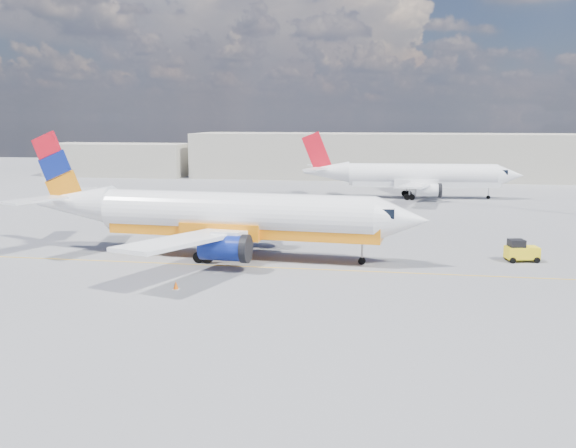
% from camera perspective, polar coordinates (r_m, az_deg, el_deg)
% --- Properties ---
extents(ground, '(240.00, 240.00, 0.00)m').
position_cam_1_polar(ground, '(43.60, 0.40, -4.89)').
color(ground, slate).
rests_on(ground, ground).
extents(taxi_line, '(70.00, 0.15, 0.01)m').
position_cam_1_polar(taxi_line, '(46.48, 1.00, -3.98)').
color(taxi_line, yellow).
rests_on(taxi_line, ground).
extents(terminal_main, '(70.00, 14.00, 8.00)m').
position_cam_1_polar(terminal_main, '(116.90, 8.88, 5.99)').
color(terminal_main, '#B1AB99').
rests_on(terminal_main, ground).
extents(terminal_annex, '(26.00, 10.00, 6.00)m').
position_cam_1_polar(terminal_annex, '(125.20, -14.81, 5.56)').
color(terminal_annex, '#B1AB99').
rests_on(terminal_annex, ground).
extents(main_jet, '(32.38, 25.56, 9.81)m').
position_cam_1_polar(main_jet, '(49.88, -5.66, 0.72)').
color(main_jet, white).
rests_on(main_jet, ground).
extents(second_jet, '(29.65, 23.39, 8.99)m').
position_cam_1_polar(second_jet, '(88.36, 11.21, 4.19)').
color(second_jet, white).
rests_on(second_jet, ground).
extents(gse_tug, '(2.59, 1.89, 1.70)m').
position_cam_1_polar(gse_tug, '(51.72, 20.00, -2.28)').
color(gse_tug, black).
rests_on(gse_tug, ground).
extents(traffic_cone, '(0.39, 0.39, 0.54)m').
position_cam_1_polar(traffic_cone, '(41.50, -9.94, -5.41)').
color(traffic_cone, white).
rests_on(traffic_cone, ground).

